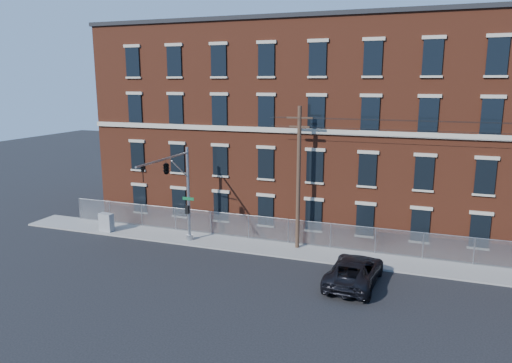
{
  "coord_description": "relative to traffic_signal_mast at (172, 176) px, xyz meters",
  "views": [
    {
      "loc": [
        10.07,
        -25.66,
        11.72
      ],
      "look_at": [
        -0.55,
        4.0,
        5.06
      ],
      "focal_mm": 33.28,
      "sensor_mm": 36.0,
      "label": 1
    }
  ],
  "objects": [
    {
      "name": "utility_pole_near",
      "position": [
        8.0,
        3.42,
        -0.05
      ],
      "size": [
        1.8,
        0.28,
        10.0
      ],
      "color": "#452F22",
      "rests_on": "ground"
    },
    {
      "name": "chain_link_fence",
      "position": [
        18.0,
        4.12,
        -4.33
      ],
      "size": [
        59.06,
        0.06,
        1.85
      ],
      "color": "#A5A8AD",
      "rests_on": "ground"
    },
    {
      "name": "pickup_truck",
      "position": [
        12.69,
        -1.23,
        -4.58
      ],
      "size": [
        3.11,
        6.02,
        1.62
      ],
      "primitive_type": "imported",
      "rotation": [
        0.0,
        0.0,
        3.07
      ],
      "color": "black",
      "rests_on": "ground"
    },
    {
      "name": "sidewalk",
      "position": [
        18.0,
        2.82,
        -5.33
      ],
      "size": [
        65.0,
        3.0,
        0.12
      ],
      "primitive_type": "cube",
      "color": "gray",
      "rests_on": "ground"
    },
    {
      "name": "mill_building",
      "position": [
        18.0,
        11.75,
        2.76
      ],
      "size": [
        55.3,
        14.32,
        16.3
      ],
      "color": "maroon",
      "rests_on": "ground"
    },
    {
      "name": "utility_cabinet",
      "position": [
        -7.19,
        2.02,
        -4.55
      ],
      "size": [
        1.2,
        0.69,
        1.43
      ],
      "primitive_type": "cube",
      "rotation": [
        0.0,
        0.0,
        -0.11
      ],
      "color": "#919497",
      "rests_on": "sidewalk"
    },
    {
      "name": "traffic_signal_mast",
      "position": [
        0.0,
        0.0,
        0.0
      ],
      "size": [
        0.9,
        6.75,
        7.0
      ],
      "color": "#9EA0A5",
      "rests_on": "ground"
    },
    {
      "name": "ground",
      "position": [
        6.0,
        -2.18,
        -5.39
      ],
      "size": [
        140.0,
        140.0,
        0.0
      ],
      "primitive_type": "plane",
      "color": "black",
      "rests_on": "ground"
    }
  ]
}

